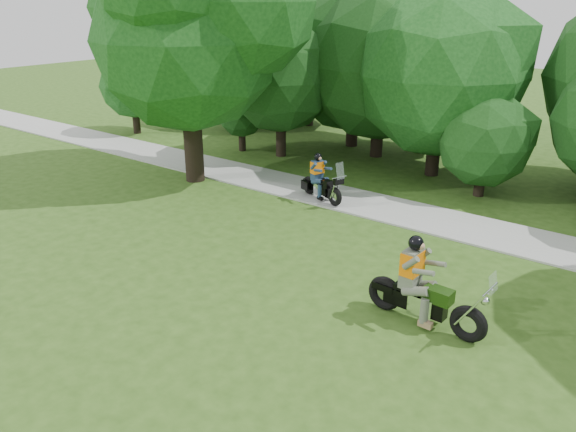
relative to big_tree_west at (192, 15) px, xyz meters
The scene contains 5 objects.
ground 13.82m from the big_tree_west, 33.03° to the right, with size 100.00×100.00×0.00m, color #2D4C15.
walkway 12.05m from the big_tree_west, ahead, with size 60.00×2.20×0.06m, color #9D9D98.
big_tree_west is the anchor object (origin of this frame).
chopper_motorcycle 12.70m from the big_tree_west, 22.25° to the right, with size 2.68×0.71×1.91m.
touring_motorcycle 7.15m from the big_tree_west, ahead, with size 1.96×1.06×1.54m.
Camera 1 is at (4.17, -7.28, 6.37)m, focal length 35.00 mm.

